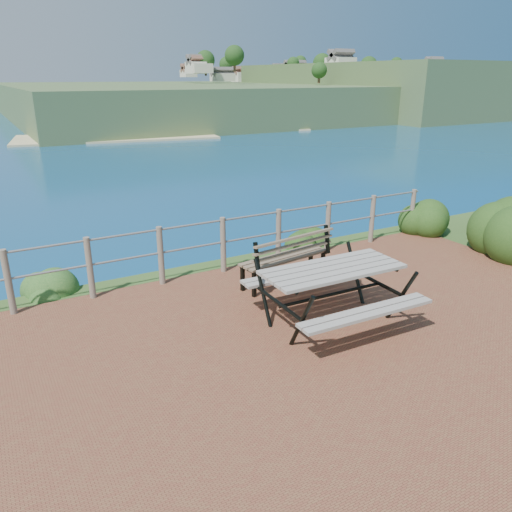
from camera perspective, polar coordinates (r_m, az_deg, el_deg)
The scene contains 9 objects.
ground at distance 6.46m, azimuth 9.68°, elevation -11.49°, with size 10.00×7.00×0.12m, color brown.
safety_railing at distance 8.81m, azimuth -3.78°, elevation 1.61°, with size 9.40×0.10×1.00m.
distant_bay at distance 272.03m, azimuth 11.70°, elevation 18.52°, with size 290.00×232.36×24.00m.
picnic_table at distance 7.05m, azimuth 8.65°, elevation -3.75°, with size 1.99×1.71×0.83m.
park_bench at distance 8.30m, azimuth 3.30°, elevation 0.75°, with size 1.69×0.64×0.93m.
shrub_right_front at distance 11.23m, azimuth 26.12°, elevation 0.55°, with size 1.57×1.57×2.22m, color #173B12.
shrub_right_edge at distance 11.79m, azimuth 18.85°, elevation 2.41°, with size 1.01×1.01×1.45m, color #173B12.
shrub_lip_west at distance 8.91m, azimuth -22.47°, elevation -3.66°, with size 0.85×0.85×0.63m, color #22531F.
shrub_lip_east at distance 10.65m, azimuth 5.42°, elevation 1.59°, with size 0.82×0.82×0.58m, color #173B12.
Camera 1 is at (-3.59, -4.20, 3.33)m, focal length 35.00 mm.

